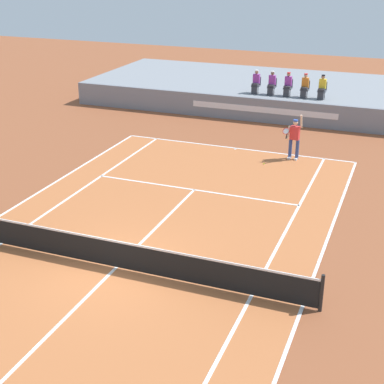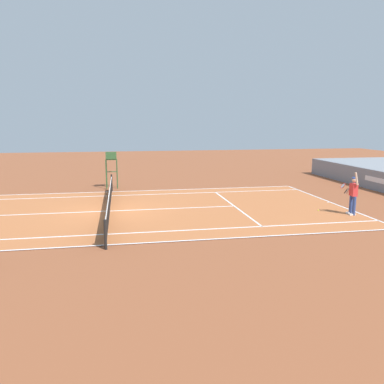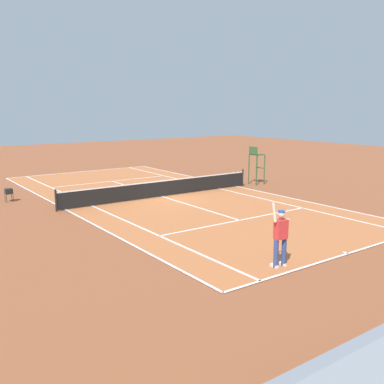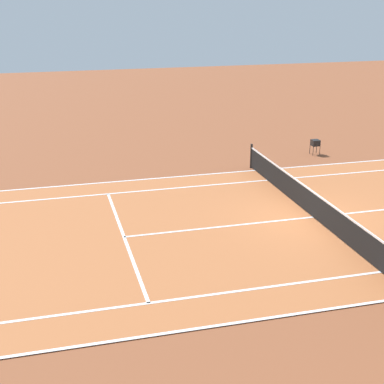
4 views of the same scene
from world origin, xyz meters
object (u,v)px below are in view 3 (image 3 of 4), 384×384
at_px(ball_hopper, 9,191).
at_px(tennis_player, 280,236).
at_px(umpire_chair, 256,160).
at_px(tennis_ball, 275,250).

bearing_deg(ball_hopper, tennis_player, 106.37).
distance_m(tennis_player, umpire_chair, 15.08).
distance_m(umpire_chair, ball_hopper, 14.78).
relative_size(tennis_player, tennis_ball, 30.63).
distance_m(tennis_ball, umpire_chair, 13.61).
bearing_deg(tennis_ball, umpire_chair, -130.86).
bearing_deg(umpire_chair, tennis_player, 49.06).
xyz_separation_m(tennis_player, tennis_ball, (-1.03, -1.16, -0.96)).
bearing_deg(tennis_ball, tennis_player, 48.34).
bearing_deg(umpire_chair, ball_hopper, -14.31).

